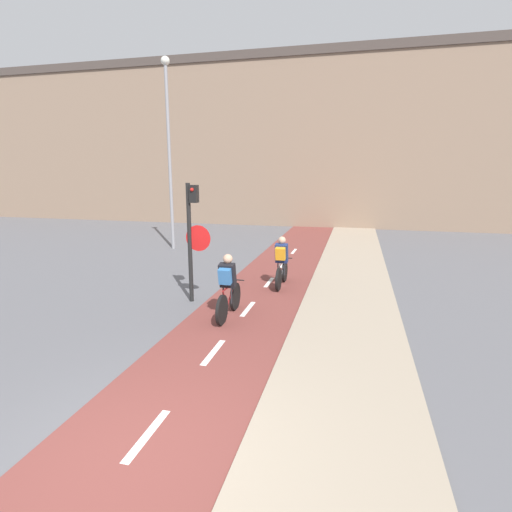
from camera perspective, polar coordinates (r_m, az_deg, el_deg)
The scene contains 8 objects.
ground_plane at distance 5.55m, azimuth -18.02°, elevation -26.29°, with size 120.00×120.00×0.00m, color #5B5B60.
bike_lane at distance 5.55m, azimuth -17.99°, elevation -26.17°, with size 2.48×60.00×0.02m.
sidewalk_strip at distance 4.94m, azimuth 11.28°, elevation -31.18°, with size 2.40×60.00×0.05m.
building_row_background at distance 27.09m, azimuth 9.11°, elevation 15.69°, with size 60.00×5.20×10.32m.
traffic_light_pole at distance 10.35m, azimuth -9.08°, elevation 3.75°, with size 0.67×0.25×3.10m.
street_lamp_far at distance 17.92m, azimuth -12.37°, elevation 16.20°, with size 0.36×0.36×7.95m.
cyclist_near at distance 9.31m, azimuth -4.03°, elevation -4.63°, with size 0.46×1.72×1.53m.
cyclist_far at distance 11.81m, azimuth 3.67°, elevation -1.04°, with size 0.46×1.68×1.52m.
Camera 1 is at (2.49, -3.61, 3.40)m, focal length 28.00 mm.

